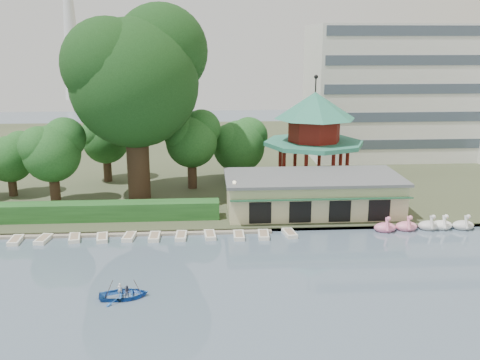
{
  "coord_description": "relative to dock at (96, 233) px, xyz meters",
  "views": [
    {
      "loc": [
        -1.22,
        -32.01,
        18.2
      ],
      "look_at": [
        2.0,
        18.0,
        5.0
      ],
      "focal_mm": 40.0,
      "sensor_mm": 36.0,
      "label": 1
    }
  ],
  "objects": [
    {
      "name": "ground_plane",
      "position": [
        12.0,
        -17.2,
        -0.12
      ],
      "size": [
        220.0,
        220.0,
        0.0
      ],
      "primitive_type": "plane",
      "color": "slate",
      "rests_on": "ground"
    },
    {
      "name": "boathouse",
      "position": [
        22.0,
        4.77,
        2.25
      ],
      "size": [
        18.6,
        9.39,
        3.9
      ],
      "color": "beige",
      "rests_on": "shore"
    },
    {
      "name": "small_trees",
      "position": [
        -0.24,
        14.36,
        5.9
      ],
      "size": [
        39.93,
        16.66,
        9.62
      ],
      "color": "#3A281C",
      "rests_on": "shore"
    },
    {
      "name": "moored_rowboats",
      "position": [
        1.96,
        -1.39,
        0.06
      ],
      "size": [
        34.87,
        2.78,
        0.36
      ],
      "color": "white",
      "rests_on": "ground"
    },
    {
      "name": "embankment",
      "position": [
        12.0,
        0.1,
        0.03
      ],
      "size": [
        220.0,
        0.6,
        0.3
      ],
      "primitive_type": "cube",
      "color": "gray",
      "rests_on": "ground"
    },
    {
      "name": "lamp_post",
      "position": [
        13.5,
        1.8,
        3.22
      ],
      "size": [
        0.36,
        0.36,
        4.28
      ],
      "color": "black",
      "rests_on": "shore"
    },
    {
      "name": "dock",
      "position": [
        0.0,
        0.0,
        0.0
      ],
      "size": [
        34.0,
        1.6,
        0.24
      ],
      "primitive_type": "cube",
      "color": "gray",
      "rests_on": "ground"
    },
    {
      "name": "office_building",
      "position": [
        44.67,
        31.8,
        9.61
      ],
      "size": [
        38.0,
        18.0,
        20.0
      ],
      "color": "silver",
      "rests_on": "shore"
    },
    {
      "name": "rowboat_with_passengers",
      "position": [
        4.62,
        -13.33,
        0.39
      ],
      "size": [
        5.36,
        4.15,
        2.01
      ],
      "color": "blue",
      "rests_on": "ground"
    },
    {
      "name": "pavilion",
      "position": [
        24.0,
        14.8,
        7.36
      ],
      "size": [
        12.4,
        12.4,
        13.5
      ],
      "color": "beige",
      "rests_on": "shore"
    },
    {
      "name": "swan_boats",
      "position": [
        34.59,
        -0.69,
        0.28
      ],
      "size": [
        15.92,
        2.08,
        1.92
      ],
      "color": "pink",
      "rests_on": "ground"
    },
    {
      "name": "shore",
      "position": [
        12.0,
        34.8,
        0.08
      ],
      "size": [
        220.0,
        70.0,
        0.4
      ],
      "primitive_type": "cube",
      "color": "#424930",
      "rests_on": "ground"
    },
    {
      "name": "hedge",
      "position": [
        -3.0,
        3.3,
        1.18
      ],
      "size": [
        30.0,
        2.0,
        1.8
      ],
      "primitive_type": "cube",
      "color": "#245A22",
      "rests_on": "shore"
    },
    {
      "name": "big_tree",
      "position": [
        3.19,
        11.03,
        14.53
      ],
      "size": [
        15.59,
        14.53,
        21.86
      ],
      "color": "#3A281C",
      "rests_on": "shore"
    }
  ]
}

